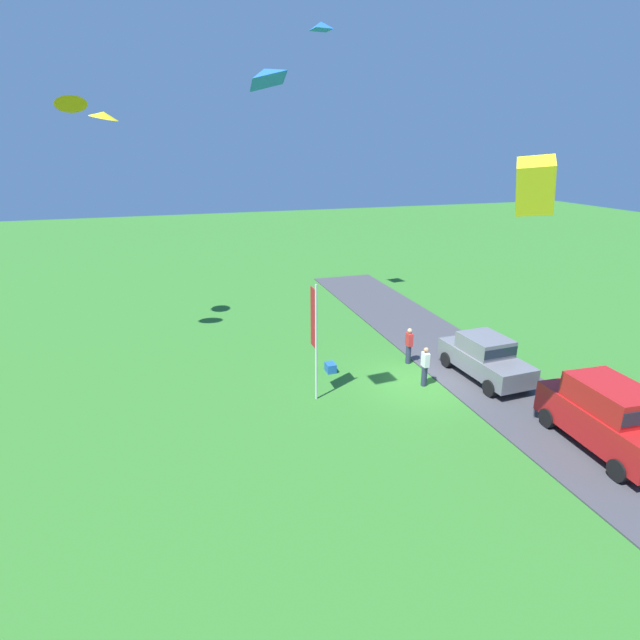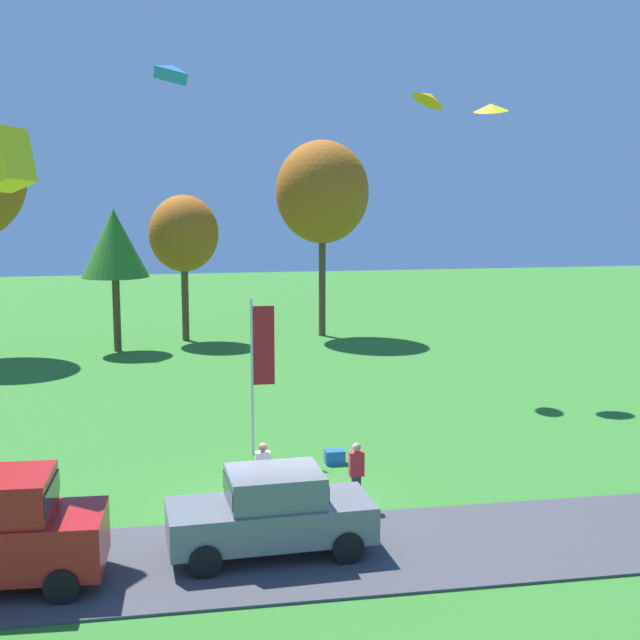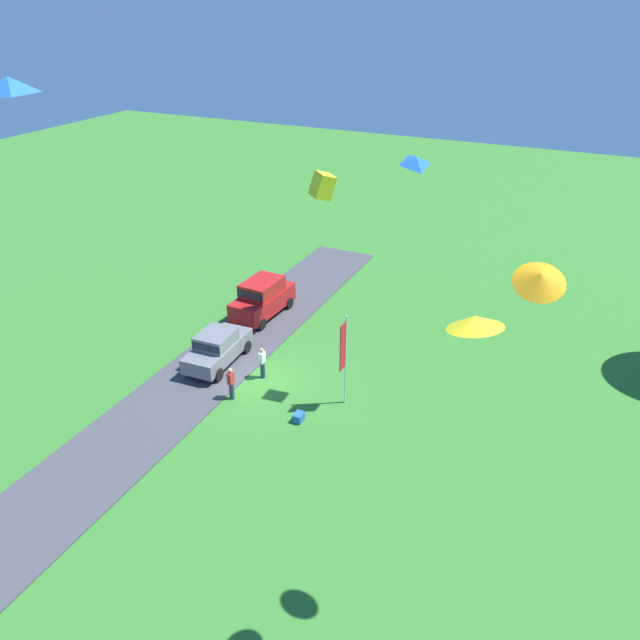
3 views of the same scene
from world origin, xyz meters
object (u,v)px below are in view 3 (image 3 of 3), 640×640
person_watching_sky (262,363)px  kite_diamond_high_right (9,85)px  kite_diamond_trailing_tail (416,161)px  kite_delta_topmost (475,322)px  cooler_box (299,417)px  flag_banner (344,351)px  kite_delta_low_drifter (540,278)px  car_suv_far_end (262,297)px  car_sedan_mid_row (217,347)px  kite_box_near_flag (323,186)px  person_on_lawn (231,383)px

person_watching_sky → kite_diamond_high_right: bearing=3.5°
kite_diamond_trailing_tail → kite_delta_topmost: (12.00, 5.18, -0.45)m
kite_diamond_high_right → cooler_box: bearing=164.9°
flag_banner → kite_delta_low_drifter: (7.62, 8.32, 8.31)m
car_suv_far_end → kite_delta_low_drifter: (13.98, 16.33, 9.99)m
car_sedan_mid_row → kite_delta_low_drifter: bearing=62.4°
kite_diamond_trailing_tail → kite_box_near_flag: bearing=-123.3°
person_on_lawn → cooler_box: person_on_lawn is taller
car_sedan_mid_row → kite_diamond_high_right: bearing=16.2°
kite_delta_low_drifter → kite_diamond_high_right: size_ratio=1.25×
flag_banner → kite_delta_topmost: bearing=36.7°
person_on_lawn → kite_delta_topmost: size_ratio=1.30×
kite_diamond_high_right → flag_banner: bearing=161.3°
car_suv_far_end → person_on_lawn: car_suv_far_end is taller
car_sedan_mid_row → kite_delta_topmost: (10.33, 14.66, 9.81)m
cooler_box → kite_delta_low_drifter: 15.75m
kite_delta_low_drifter → kite_box_near_flag: size_ratio=1.03×
person_on_lawn → flag_banner: size_ratio=0.36×
car_suv_far_end → flag_banner: bearing=51.5°
car_sedan_mid_row → person_on_lawn: 3.36m
cooler_box → kite_box_near_flag: 12.02m
person_watching_sky → kite_diamond_trailing_tail: (-1.80, 6.72, 10.43)m
person_on_lawn → flag_banner: flag_banner is taller
kite_delta_low_drifter → car_suv_far_end: bearing=-130.6°
kite_delta_topmost → car_sedan_mid_row: bearing=-125.2°
flag_banner → kite_diamond_high_right: (11.49, -3.90, 12.53)m
person_on_lawn → kite_diamond_trailing_tail: kite_diamond_trailing_tail is taller
cooler_box → kite_delta_topmost: kite_delta_topmost is taller
kite_diamond_trailing_tail → kite_box_near_flag: 7.79m
person_on_lawn → kite_delta_low_drifter: size_ratio=1.32×
car_sedan_mid_row → kite_box_near_flag: (-5.66, 3.40, 7.49)m
flag_banner → kite_diamond_trailing_tail: (-2.27, 2.08, 8.33)m
person_on_lawn → kite_delta_topmost: kite_delta_topmost is taller
car_suv_far_end → kite_diamond_trailing_tail: kite_diamond_trailing_tail is taller
car_sedan_mid_row → flag_banner: flag_banner is taller
flag_banner → cooler_box: bearing=-34.0°
car_sedan_mid_row → kite_diamond_high_right: kite_diamond_high_right is taller
person_on_lawn → person_watching_sky: (-2.26, 0.42, 0.00)m
kite_box_near_flag → car_sedan_mid_row: bearing=-31.0°
car_suv_far_end → kite_delta_topmost: 24.15m
person_watching_sky → kite_diamond_high_right: size_ratio=1.65×
person_watching_sky → kite_diamond_trailing_tail: size_ratio=1.65×
kite_diamond_trailing_tail → kite_diamond_high_right: 15.58m
car_suv_far_end → kite_delta_topmost: (16.09, 15.26, 9.56)m
kite_diamond_trailing_tail → car_suv_far_end: bearing=-112.1°
kite_delta_low_drifter → kite_delta_topmost: (2.11, -1.06, -0.43)m
kite_delta_topmost → kite_diamond_high_right: (1.76, -11.16, 4.65)m
person_watching_sky → car_sedan_mid_row: bearing=-92.8°
kite_diamond_high_right → car_sedan_mid_row: bearing=-163.8°
person_watching_sky → kite_delta_low_drifter: bearing=58.0°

